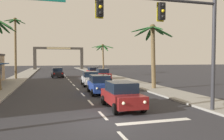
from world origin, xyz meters
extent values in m
plane|color=#2D2D33|center=(0.00, 0.00, 0.00)|extent=(220.00, 220.00, 0.00)
cube|color=gray|center=(7.80, 20.00, 0.07)|extent=(3.20, 110.00, 0.14)
cube|color=gray|center=(-7.80, 20.00, 0.07)|extent=(3.20, 110.00, 0.14)
cube|color=silver|center=(0.00, -2.58, 0.00)|extent=(0.16, 2.00, 0.01)
cube|color=silver|center=(0.00, 1.28, 0.00)|extent=(0.16, 2.00, 0.01)
cube|color=silver|center=(0.00, 5.14, 0.00)|extent=(0.16, 2.00, 0.01)
cube|color=silver|center=(0.00, 8.99, 0.00)|extent=(0.16, 2.00, 0.01)
cube|color=silver|center=(0.00, 12.85, 0.00)|extent=(0.16, 2.00, 0.01)
cube|color=silver|center=(0.00, 16.70, 0.00)|extent=(0.16, 2.00, 0.01)
cube|color=silver|center=(0.00, 20.56, 0.00)|extent=(0.16, 2.00, 0.01)
cube|color=silver|center=(0.00, 24.41, 0.00)|extent=(0.16, 2.00, 0.01)
cube|color=silver|center=(0.00, 28.27, 0.00)|extent=(0.16, 2.00, 0.01)
cube|color=silver|center=(0.00, 32.13, 0.00)|extent=(0.16, 2.00, 0.01)
cube|color=silver|center=(0.00, 35.98, 0.00)|extent=(0.16, 2.00, 0.01)
cube|color=silver|center=(0.00, 39.84, 0.00)|extent=(0.16, 2.00, 0.01)
cube|color=silver|center=(0.00, 43.69, 0.00)|extent=(0.16, 2.00, 0.01)
cube|color=silver|center=(0.00, 47.55, 0.00)|extent=(0.16, 2.00, 0.01)
cube|color=silver|center=(0.00, 51.41, 0.00)|extent=(0.16, 2.00, 0.01)
cube|color=silver|center=(0.00, 55.26, 0.00)|extent=(0.16, 2.00, 0.01)
cube|color=silver|center=(0.00, 59.12, 0.00)|extent=(0.16, 2.00, 0.01)
cube|color=silver|center=(0.00, 62.97, 0.00)|extent=(0.16, 2.00, 0.01)
cube|color=silver|center=(0.00, 66.83, 0.00)|extent=(0.16, 2.00, 0.01)
cube|color=silver|center=(2.20, -0.60, 0.00)|extent=(4.00, 0.44, 0.01)
cylinder|color=#2D2D33|center=(6.48, 0.36, 3.53)|extent=(0.22, 0.22, 7.05)
cube|color=black|center=(3.06, 0.34, 5.71)|extent=(0.32, 0.26, 0.92)
sphere|color=black|center=(3.06, 0.20, 6.01)|extent=(0.17, 0.17, 0.17)
sphere|color=yellow|center=(3.06, 0.20, 5.71)|extent=(0.17, 0.17, 0.17)
sphere|color=black|center=(3.06, 0.20, 5.41)|extent=(0.17, 0.17, 0.17)
cube|color=yellow|center=(3.06, 0.51, 5.71)|extent=(0.42, 0.03, 1.04)
cube|color=black|center=(-0.36, 0.34, 5.71)|extent=(0.32, 0.26, 0.92)
sphere|color=black|center=(-0.36, 0.20, 6.01)|extent=(0.17, 0.17, 0.17)
sphere|color=yellow|center=(-0.36, 0.20, 5.71)|extent=(0.17, 0.17, 0.17)
sphere|color=black|center=(-0.36, 0.20, 5.41)|extent=(0.17, 0.17, 0.17)
cube|color=yellow|center=(-0.36, 0.51, 5.71)|extent=(0.42, 0.03, 1.04)
cube|color=maroon|center=(1.60, 2.75, 0.68)|extent=(1.77, 4.30, 0.72)
cube|color=black|center=(1.60, 2.90, 1.36)|extent=(1.60, 2.20, 0.64)
cylinder|color=black|center=(2.46, 1.33, 0.32)|extent=(0.22, 0.64, 0.64)
cylinder|color=black|center=(0.74, 1.33, 0.32)|extent=(0.22, 0.64, 0.64)
cylinder|color=black|center=(2.46, 4.17, 0.32)|extent=(0.22, 0.64, 0.64)
cylinder|color=black|center=(0.74, 4.17, 0.32)|extent=(0.22, 0.64, 0.64)
sphere|color=#F9EFC6|center=(2.22, 0.58, 0.76)|extent=(0.18, 0.18, 0.18)
sphere|color=#F9EFC6|center=(0.98, 0.58, 0.76)|extent=(0.18, 0.18, 0.18)
cube|color=red|center=(2.26, 4.91, 0.78)|extent=(0.24, 0.06, 0.20)
cube|color=red|center=(0.94, 4.91, 0.78)|extent=(0.24, 0.06, 0.20)
cube|color=navy|center=(1.59, 9.15, 0.68)|extent=(1.94, 4.37, 0.72)
cube|color=black|center=(1.60, 9.30, 1.36)|extent=(1.69, 2.27, 0.64)
cylinder|color=black|center=(2.39, 7.70, 0.32)|extent=(0.25, 0.65, 0.64)
cylinder|color=black|center=(0.67, 7.77, 0.32)|extent=(0.25, 0.65, 0.64)
cylinder|color=black|center=(2.52, 10.53, 0.32)|extent=(0.25, 0.65, 0.64)
cylinder|color=black|center=(0.79, 10.61, 0.32)|extent=(0.25, 0.65, 0.64)
sphere|color=#F9EFC6|center=(2.12, 6.96, 0.76)|extent=(0.18, 0.18, 0.18)
sphere|color=#F9EFC6|center=(0.88, 7.01, 0.76)|extent=(0.18, 0.18, 0.18)
cube|color=red|center=(2.35, 11.28, 0.78)|extent=(0.24, 0.07, 0.20)
cube|color=red|center=(1.03, 11.34, 0.78)|extent=(0.24, 0.07, 0.20)
cube|color=silver|center=(1.88, 15.56, 0.68)|extent=(1.96, 4.38, 0.72)
cube|color=black|center=(1.88, 15.71, 1.36)|extent=(1.70, 2.27, 0.64)
cylinder|color=black|center=(2.67, 14.10, 0.32)|extent=(0.25, 0.65, 0.64)
cylinder|color=black|center=(0.95, 14.18, 0.32)|extent=(0.25, 0.65, 0.64)
cylinder|color=black|center=(2.80, 16.93, 0.32)|extent=(0.25, 0.65, 0.64)
cylinder|color=black|center=(1.08, 17.02, 0.32)|extent=(0.25, 0.65, 0.64)
sphere|color=#F9EFC6|center=(2.39, 13.36, 0.76)|extent=(0.18, 0.18, 0.18)
sphere|color=#F9EFC6|center=(1.15, 13.42, 0.76)|extent=(0.18, 0.18, 0.18)
cube|color=red|center=(2.64, 17.68, 0.78)|extent=(0.24, 0.07, 0.20)
cube|color=red|center=(1.32, 17.75, 0.78)|extent=(0.24, 0.07, 0.20)
cube|color=black|center=(-1.55, 29.38, 0.68)|extent=(1.95, 4.37, 0.72)
cube|color=black|center=(-1.54, 29.23, 1.36)|extent=(1.70, 2.27, 0.64)
cylinder|color=black|center=(-2.47, 30.76, 0.32)|extent=(0.25, 0.65, 0.64)
cylinder|color=black|center=(-0.75, 30.84, 0.32)|extent=(0.25, 0.65, 0.64)
cylinder|color=black|center=(-2.35, 27.92, 0.32)|extent=(0.25, 0.65, 0.64)
cylinder|color=black|center=(-0.63, 28.00, 0.32)|extent=(0.25, 0.65, 0.64)
sphere|color=#B2B2AD|center=(-2.27, 31.52, 0.76)|extent=(0.18, 0.18, 0.18)
sphere|color=#B2B2AD|center=(-1.03, 31.58, 0.76)|extent=(0.18, 0.18, 0.18)
cube|color=red|center=(-2.12, 27.19, 0.78)|extent=(0.24, 0.07, 0.20)
cube|color=red|center=(-0.80, 27.25, 0.78)|extent=(0.24, 0.07, 0.20)
cube|color=red|center=(5.10, 30.67, 0.68)|extent=(1.87, 4.34, 0.72)
cube|color=black|center=(5.09, 30.82, 1.36)|extent=(1.66, 2.24, 0.64)
cylinder|color=black|center=(6.00, 29.27, 0.32)|extent=(0.24, 0.65, 0.64)
cylinder|color=black|center=(4.27, 29.22, 0.32)|extent=(0.24, 0.65, 0.64)
cylinder|color=black|center=(5.92, 32.11, 0.32)|extent=(0.24, 0.65, 0.64)
cylinder|color=black|center=(4.20, 32.06, 0.32)|extent=(0.24, 0.65, 0.64)
sphere|color=#B2B2AD|center=(5.78, 28.51, 0.76)|extent=(0.18, 0.18, 0.18)
sphere|color=#B2B2AD|center=(4.54, 28.48, 0.76)|extent=(0.18, 0.18, 0.18)
cube|color=red|center=(5.70, 32.84, 0.78)|extent=(0.24, 0.07, 0.20)
cube|color=red|center=(4.38, 32.81, 0.78)|extent=(0.24, 0.07, 0.20)
cube|color=maroon|center=(5.19, 23.20, 0.68)|extent=(1.77, 4.31, 0.72)
cube|color=black|center=(5.19, 23.35, 1.36)|extent=(1.61, 2.21, 0.64)
cylinder|color=black|center=(6.05, 21.78, 0.32)|extent=(0.22, 0.64, 0.64)
cylinder|color=black|center=(4.33, 21.78, 0.32)|extent=(0.22, 0.64, 0.64)
cylinder|color=black|center=(6.06, 24.62, 0.32)|extent=(0.22, 0.64, 0.64)
cylinder|color=black|center=(4.34, 24.62, 0.32)|extent=(0.22, 0.64, 0.64)
sphere|color=#B2B2AD|center=(5.81, 21.03, 0.76)|extent=(0.18, 0.18, 0.18)
sphere|color=#B2B2AD|center=(4.57, 21.03, 0.76)|extent=(0.18, 0.18, 0.18)
cube|color=red|center=(5.86, 25.36, 0.78)|extent=(0.24, 0.06, 0.20)
cube|color=red|center=(4.54, 25.36, 0.78)|extent=(0.24, 0.06, 0.20)
ellipsoid|color=#236028|center=(-6.97, 13.42, 6.50)|extent=(2.13, 0.90, 1.37)
ellipsoid|color=#236028|center=(-7.36, 13.98, 6.48)|extent=(1.54, 1.92, 1.40)
ellipsoid|color=#236028|center=(-7.02, 12.67, 6.58)|extent=(2.11, 1.38, 1.22)
cylinder|color=brown|center=(-7.95, 27.06, 4.66)|extent=(0.41, 0.34, 9.31)
ellipsoid|color=#1E5123|center=(-7.14, 27.05, 9.07)|extent=(1.60, 0.43, 0.81)
ellipsoid|color=#1E5123|center=(-7.68, 27.82, 9.13)|extent=(0.87, 1.68, 0.69)
ellipsoid|color=#1E5123|center=(-8.43, 27.69, 9.18)|extent=(1.36, 1.54, 0.59)
ellipsoid|color=#1E5123|center=(-8.73, 26.98, 9.22)|extent=(1.70, 0.56, 0.53)
ellipsoid|color=#1E5123|center=(-8.30, 26.41, 9.05)|extent=(1.15, 1.56, 0.85)
ellipsoid|color=#1E5123|center=(-7.41, 26.43, 9.20)|extent=(1.35, 1.55, 0.57)
sphere|color=#4C4223|center=(-7.91, 27.06, 9.36)|extent=(0.60, 0.60, 0.60)
cylinder|color=brown|center=(7.54, 10.38, 3.20)|extent=(0.62, 0.43, 6.42)
ellipsoid|color=#1E5123|center=(8.44, 10.15, 5.96)|extent=(2.16, 0.88, 1.22)
ellipsoid|color=#1E5123|center=(8.39, 10.96, 6.17)|extent=(2.14, 1.53, 0.82)
ellipsoid|color=#1E5123|center=(7.53, 11.35, 5.87)|extent=(0.57, 2.05, 1.40)
ellipsoid|color=#1E5123|center=(6.77, 11.22, 6.07)|extent=(1.69, 1.98, 1.02)
ellipsoid|color=#1E5123|center=(6.48, 10.99, 6.27)|extent=(2.16, 1.58, 0.62)
ellipsoid|color=#1E5123|center=(6.49, 9.85, 6.11)|extent=(2.15, 1.44, 0.93)
ellipsoid|color=#1E5123|center=(6.78, 9.46, 6.26)|extent=(1.67, 2.10, 0.64)
ellipsoid|color=#1E5123|center=(7.41, 9.26, 6.21)|extent=(0.46, 2.30, 0.74)
ellipsoid|color=#1E5123|center=(8.25, 9.75, 5.95)|extent=(1.91, 1.61, 1.25)
sphere|color=#4C4223|center=(7.44, 10.38, 6.46)|extent=(0.60, 0.60, 0.60)
cylinder|color=brown|center=(8.23, 35.56, 3.05)|extent=(0.54, 0.34, 6.11)
ellipsoid|color=#236028|center=(9.29, 35.29, 5.91)|extent=(2.44, 0.94, 0.72)
ellipsoid|color=#236028|center=(8.91, 36.43, 5.84)|extent=(1.88, 2.04, 0.86)
ellipsoid|color=#236028|center=(8.27, 36.67, 5.71)|extent=(0.69, 2.32, 1.12)
ellipsoid|color=#236028|center=(7.65, 36.53, 5.64)|extent=(1.35, 2.18, 1.24)
ellipsoid|color=#236028|center=(6.97, 35.81, 5.93)|extent=(2.44, 0.90, 0.69)
ellipsoid|color=#236028|center=(7.17, 34.91, 5.83)|extent=(2.19, 1.66, 0.88)
ellipsoid|color=#236028|center=(7.36, 34.68, 5.85)|extent=(1.87, 2.06, 0.83)
ellipsoid|color=#236028|center=(8.46, 34.60, 5.53)|extent=(1.06, 2.13, 1.47)
ellipsoid|color=#236028|center=(9.06, 34.84, 5.85)|extent=(2.13, 1.78, 0.83)
sphere|color=#4C4223|center=(8.13, 35.56, 6.15)|extent=(0.60, 0.60, 0.60)
cube|color=#423D38|center=(-7.14, 60.63, 3.16)|extent=(0.90, 0.90, 6.33)
cube|color=#423D38|center=(7.14, 60.63, 3.16)|extent=(0.90, 0.90, 6.33)
cube|color=#423D38|center=(0.00, 60.63, 6.68)|extent=(15.17, 0.60, 0.70)
cube|color=tan|center=(0.00, 60.31, 6.68)|extent=(7.14, 0.08, 0.56)
camera|label=1|loc=(-2.81, -10.56, 3.10)|focal=35.52mm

